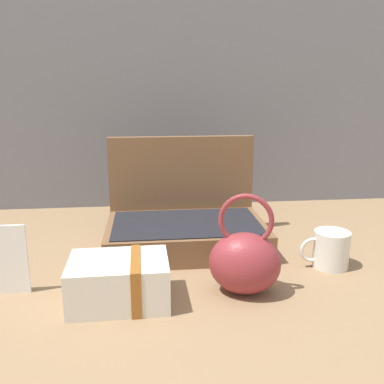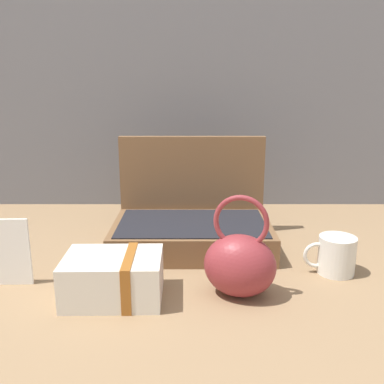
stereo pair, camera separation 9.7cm
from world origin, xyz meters
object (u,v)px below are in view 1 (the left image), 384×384
at_px(open_suitcase, 186,222).
at_px(cream_toiletry_bag, 121,281).
at_px(teal_pouch_handbag, 245,261).
at_px(info_card_left, 6,260).
at_px(coffee_mug, 330,249).

distance_m(open_suitcase, cream_toiletry_bag, 0.35).
height_order(open_suitcase, teal_pouch_handbag, open_suitcase).
xyz_separation_m(cream_toiletry_bag, info_card_left, (-0.24, 0.06, 0.03)).
distance_m(teal_pouch_handbag, info_card_left, 0.51).
bearing_deg(cream_toiletry_bag, info_card_left, 165.58).
bearing_deg(open_suitcase, info_card_left, -148.72).
height_order(open_suitcase, cream_toiletry_bag, open_suitcase).
height_order(teal_pouch_handbag, info_card_left, teal_pouch_handbag).
distance_m(cream_toiletry_bag, info_card_left, 0.25).
xyz_separation_m(open_suitcase, coffee_mug, (0.34, -0.19, -0.02)).
bearing_deg(info_card_left, open_suitcase, 30.14).
xyz_separation_m(open_suitcase, cream_toiletry_bag, (-0.16, -0.31, -0.02)).
bearing_deg(info_card_left, teal_pouch_handbag, -6.73).
xyz_separation_m(open_suitcase, teal_pouch_handbag, (0.10, -0.30, 0.01)).
relative_size(open_suitcase, info_card_left, 2.75).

